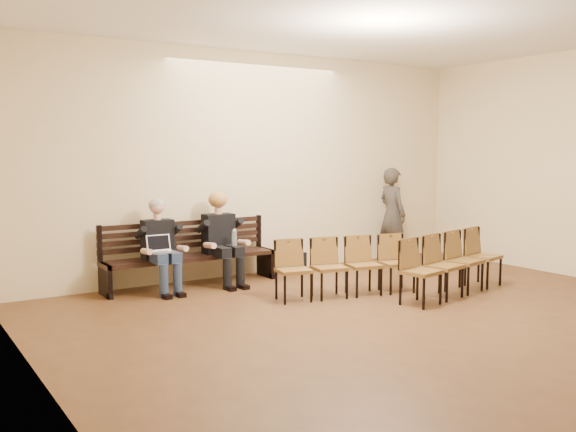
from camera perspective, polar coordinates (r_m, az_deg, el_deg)
name	(u,v)px	position (r m, az deg, el deg)	size (l,w,h in m)	color
ground	(517,356)	(6.69, 19.68, -11.67)	(10.00, 10.00, 0.00)	brown
room_walls	(462,95)	(6.92, 15.19, 10.31)	(8.02, 10.01, 3.51)	beige
bench	(191,271)	(9.47, -8.61, -4.82)	(2.60, 0.90, 0.45)	black
seated_man	(160,247)	(9.10, -11.28, -2.73)	(0.52, 0.72, 1.26)	black
seated_woman	(222,241)	(9.48, -5.92, -2.22)	(0.55, 0.76, 1.28)	black
laptop	(163,253)	(8.92, -11.09, -3.27)	(0.34, 0.27, 0.25)	silver
water_bottle	(234,247)	(9.36, -4.79, -2.73)	(0.08, 0.08, 0.25)	silver
bag	(293,262)	(10.44, 0.41, -4.15)	(0.41, 0.28, 0.31)	black
passerby	(392,207)	(11.62, 9.25, 0.79)	(0.70, 0.46, 1.91)	#3A352F
chair_row_front	(454,264)	(9.06, 14.55, -4.14)	(2.07, 0.46, 0.85)	brown
chair_row_back	(347,267)	(8.73, 5.24, -4.51)	(1.96, 0.44, 0.81)	brown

